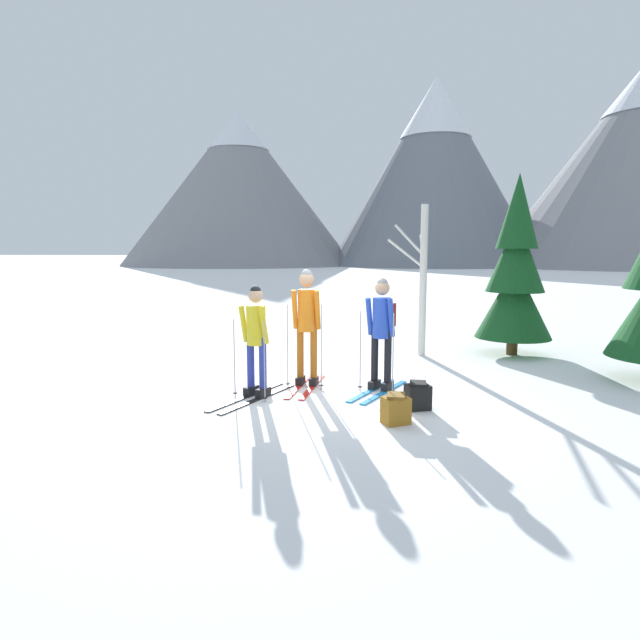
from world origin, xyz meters
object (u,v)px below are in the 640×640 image
object	(u,v)px
pine_tree_near	(515,273)
birch_tree_tall	(422,278)
skier_in_blue	(382,327)
backpack_on_snow_front	(418,396)
skier_in_orange	(307,321)
backpack_on_snow_beside	(396,409)
skier_in_yellow	(256,338)

from	to	relation	value
pine_tree_near	birch_tree_tall	bearing A→B (deg)	-168.53
skier_in_blue	backpack_on_snow_front	xyz separation A→B (m)	(0.54, -0.93, -0.80)
skier_in_orange	birch_tree_tall	bearing A→B (deg)	57.22
backpack_on_snow_front	pine_tree_near	bearing A→B (deg)	64.95
pine_tree_near	backpack_on_snow_beside	bearing A→B (deg)	-114.73
backpack_on_snow_beside	backpack_on_snow_front	bearing A→B (deg)	67.37
pine_tree_near	backpack_on_snow_beside	world-z (taller)	pine_tree_near
backpack_on_snow_beside	birch_tree_tall	bearing A→B (deg)	85.17
birch_tree_tall	backpack_on_snow_beside	xyz separation A→B (m)	(-0.38, -4.53, -1.41)
skier_in_blue	birch_tree_tall	size ratio (longest dim) A/B	0.57
skier_in_orange	backpack_on_snow_front	size ratio (longest dim) A/B	4.81
skier_in_yellow	pine_tree_near	distance (m)	5.94
skier_in_yellow	skier_in_orange	world-z (taller)	skier_in_orange
skier_in_blue	pine_tree_near	world-z (taller)	pine_tree_near
skier_in_blue	backpack_on_snow_beside	world-z (taller)	skier_in_blue
birch_tree_tall	backpack_on_snow_beside	bearing A→B (deg)	-94.83
skier_in_blue	birch_tree_tall	world-z (taller)	birch_tree_tall
pine_tree_near	birch_tree_tall	world-z (taller)	pine_tree_near
skier_in_orange	skier_in_blue	distance (m)	1.19
backpack_on_snow_front	birch_tree_tall	bearing A→B (deg)	88.46
skier_in_orange	birch_tree_tall	world-z (taller)	birch_tree_tall
skier_in_blue	backpack_on_snow_front	size ratio (longest dim) A/B	4.49
skier_in_blue	backpack_on_snow_front	world-z (taller)	skier_in_blue
skier_in_yellow	pine_tree_near	bearing A→B (deg)	42.72
birch_tree_tall	backpack_on_snow_front	size ratio (longest dim) A/B	7.92
skier_in_yellow	birch_tree_tall	distance (m)	4.42
skier_in_orange	backpack_on_snow_front	distance (m)	2.18
skier_in_orange	pine_tree_near	distance (m)	4.97
pine_tree_near	backpack_on_snow_beside	xyz separation A→B (m)	(-2.26, -4.91, -1.50)
pine_tree_near	backpack_on_snow_front	xyz separation A→B (m)	(-1.98, -4.24, -1.50)
skier_in_blue	skier_in_yellow	bearing A→B (deg)	-159.22
skier_in_blue	pine_tree_near	size ratio (longest dim) A/B	0.47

